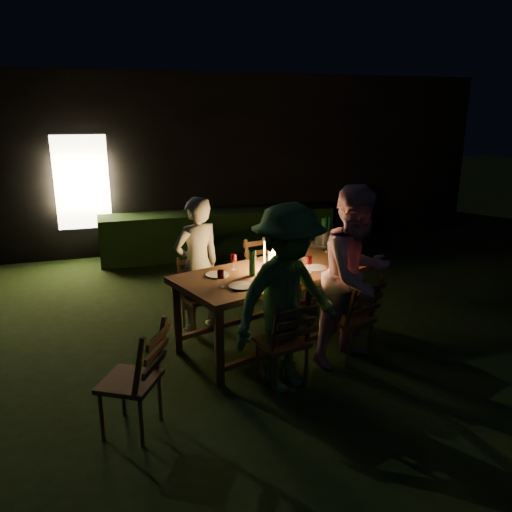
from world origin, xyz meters
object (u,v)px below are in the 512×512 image
object	(u,v)px
chair_far_right	(268,290)
side_table	(325,249)
person_opp_left	(287,299)
lantern	(272,255)
person_house_side	(197,265)
chair_end	(348,297)
chair_far_left	(201,308)
bottle_table	(252,263)
dining_table	(271,278)
person_opp_right	(356,276)
chair_near_left	(283,357)
bottle_bucket_a	(324,234)
chair_near_right	(349,332)
bottle_bucket_b	(327,232)
chair_spare	(133,398)
ice_bucket	(325,236)

from	to	relation	value
chair_far_right	side_table	bearing A→B (deg)	-164.55
person_opp_left	side_table	bearing A→B (deg)	39.28
lantern	person_house_side	bearing A→B (deg)	142.01
side_table	chair_end	bearing A→B (deg)	-100.60
chair_far_left	lantern	bearing A→B (deg)	129.63
chair_far_right	bottle_table	size ratio (longest dim) A/B	3.50
dining_table	bottle_table	distance (m)	0.34
person_opp_right	chair_near_left	bearing A→B (deg)	176.80
lantern	bottle_table	bearing A→B (deg)	-151.53
chair_far_right	lantern	bearing A→B (deg)	58.70
bottle_bucket_a	chair_near_left	bearing A→B (deg)	-122.09
person_opp_left	chair_near_right	bearing A→B (deg)	3.18
bottle_table	bottle_bucket_a	world-z (taller)	bottle_table
person_opp_left	chair_far_left	bearing A→B (deg)	89.94
chair_far_left	bottle_bucket_b	bearing A→B (deg)	-167.99
chair_spare	person_opp_right	bearing A→B (deg)	-45.85
chair_near_right	ice_bucket	distance (m)	2.32
dining_table	side_table	size ratio (longest dim) A/B	3.46
chair_spare	chair_end	bearing A→B (deg)	-29.71
chair_near_left	side_table	size ratio (longest dim) A/B	1.45
bottle_bucket_a	chair_near_right	bearing A→B (deg)	-107.25
bottle_table	lantern	bearing A→B (deg)	28.47
bottle_table	person_house_side	bearing A→B (deg)	122.72
chair_near_left	side_table	distance (m)	2.92
chair_near_right	chair_far_right	bearing A→B (deg)	83.52
person_house_side	bottle_bucket_a	distance (m)	2.22
chair_far_left	ice_bucket	distance (m)	2.34
ice_bucket	bottle_bucket_a	size ratio (longest dim) A/B	0.94
person_house_side	lantern	bearing A→B (deg)	123.00
chair_spare	dining_table	bearing A→B (deg)	-22.78
ice_bucket	bottle_bucket_b	size ratio (longest dim) A/B	0.94
bottle_bucket_a	bottle_bucket_b	size ratio (longest dim) A/B	1.00
chair_near_left	ice_bucket	size ratio (longest dim) A/B	3.18
chair_near_left	chair_far_right	xyz separation A→B (m)	(0.45, 1.78, 0.01)
chair_far_left	chair_end	size ratio (longest dim) A/B	0.99
chair_near_right	chair_spare	bearing A→B (deg)	173.46
chair_near_left	side_table	bearing A→B (deg)	45.84
chair_spare	chair_far_left	bearing A→B (deg)	3.06
chair_near_left	chair_end	size ratio (longest dim) A/B	1.04
chair_end	bottle_table	bearing A→B (deg)	-94.60
bottle_bucket_b	person_opp_right	bearing A→B (deg)	-108.29
chair_far_right	chair_end	xyz separation A→B (m)	(0.89, -0.51, -0.02)
bottle_bucket_a	person_house_side	bearing A→B (deg)	-155.90
chair_far_right	bottle_table	bearing A→B (deg)	47.40
chair_far_left	bottle_bucket_b	world-z (taller)	bottle_bucket_b
chair_near_right	bottle_bucket_b	world-z (taller)	bottle_bucket_b
dining_table	bottle_bucket_b	world-z (taller)	bottle_bucket_b
lantern	bottle_bucket_a	bearing A→B (deg)	48.47
chair_end	chair_spare	xyz separation A→B (m)	(-2.75, -1.60, 0.02)
side_table	chair_far_right	bearing A→B (deg)	-149.08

